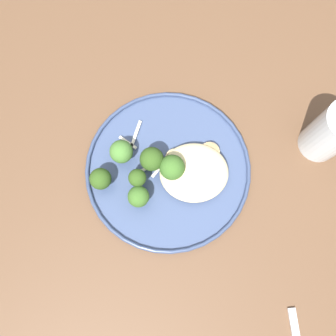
{
  "coord_description": "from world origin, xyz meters",
  "views": [
    {
      "loc": [
        -0.05,
        -0.16,
        1.36
      ],
      "look_at": [
        -0.04,
        -0.01,
        0.76
      ],
      "focal_mm": 38.23,
      "sensor_mm": 36.0,
      "label": 1
    }
  ],
  "objects_px": {
    "broccoli_floret_split_head": "(121,152)",
    "dinner_plate": "(168,170)",
    "seared_scallop_left_edge": "(187,167)",
    "broccoli_floret_rear_charred": "(139,197)",
    "broccoli_floret_small_sprig": "(101,179)",
    "seared_scallop_tiny_bay": "(209,152)",
    "water_glass": "(330,134)",
    "seared_scallop_center_golden": "(175,160)",
    "broccoli_floret_tall_stalk": "(172,168)",
    "broccoli_floret_front_edge": "(137,178)",
    "broccoli_floret_beside_noodles": "(152,159)",
    "seared_scallop_large_seared": "(189,184)"
  },
  "relations": [
    {
      "from": "broccoli_floret_rear_charred",
      "to": "broccoli_floret_small_sprig",
      "type": "relative_size",
      "value": 1.02
    },
    {
      "from": "broccoli_floret_front_edge",
      "to": "broccoli_floret_split_head",
      "type": "relative_size",
      "value": 1.02
    },
    {
      "from": "broccoli_floret_front_edge",
      "to": "broccoli_floret_rear_charred",
      "type": "xyz_separation_m",
      "value": [
        0.0,
        -0.03,
        -0.01
      ]
    },
    {
      "from": "seared_scallop_large_seared",
      "to": "broccoli_floret_tall_stalk",
      "type": "distance_m",
      "value": 0.05
    },
    {
      "from": "dinner_plate",
      "to": "broccoli_floret_tall_stalk",
      "type": "height_order",
      "value": "broccoli_floret_tall_stalk"
    },
    {
      "from": "dinner_plate",
      "to": "broccoli_floret_split_head",
      "type": "height_order",
      "value": "broccoli_floret_split_head"
    },
    {
      "from": "water_glass",
      "to": "broccoli_floret_tall_stalk",
      "type": "bearing_deg",
      "value": -170.14
    },
    {
      "from": "broccoli_floret_small_sprig",
      "to": "broccoli_floret_rear_charred",
      "type": "bearing_deg",
      "value": -27.38
    },
    {
      "from": "broccoli_floret_tall_stalk",
      "to": "broccoli_floret_beside_noodles",
      "type": "xyz_separation_m",
      "value": [
        -0.03,
        0.01,
        0.0
      ]
    },
    {
      "from": "broccoli_floret_tall_stalk",
      "to": "seared_scallop_tiny_bay",
      "type": "bearing_deg",
      "value": 25.43
    },
    {
      "from": "broccoli_floret_split_head",
      "to": "broccoli_floret_beside_noodles",
      "type": "bearing_deg",
      "value": -18.73
    },
    {
      "from": "seared_scallop_center_golden",
      "to": "broccoli_floret_tall_stalk",
      "type": "bearing_deg",
      "value": -107.64
    },
    {
      "from": "broccoli_floret_front_edge",
      "to": "broccoli_floret_small_sprig",
      "type": "xyz_separation_m",
      "value": [
        -0.06,
        0.0,
        -0.01
      ]
    },
    {
      "from": "seared_scallop_left_edge",
      "to": "broccoli_floret_front_edge",
      "type": "distance_m",
      "value": 0.09
    },
    {
      "from": "seared_scallop_large_seared",
      "to": "broccoli_floret_tall_stalk",
      "type": "xyz_separation_m",
      "value": [
        -0.03,
        0.02,
        0.03
      ]
    },
    {
      "from": "broccoli_floret_tall_stalk",
      "to": "seared_scallop_center_golden",
      "type": "bearing_deg",
      "value": 72.36
    },
    {
      "from": "dinner_plate",
      "to": "broccoli_floret_front_edge",
      "type": "bearing_deg",
      "value": -157.32
    },
    {
      "from": "broccoli_floret_front_edge",
      "to": "broccoli_floret_small_sprig",
      "type": "relative_size",
      "value": 1.11
    },
    {
      "from": "broccoli_floret_split_head",
      "to": "dinner_plate",
      "type": "bearing_deg",
      "value": -18.47
    },
    {
      "from": "seared_scallop_tiny_bay",
      "to": "water_glass",
      "type": "height_order",
      "value": "water_glass"
    },
    {
      "from": "seared_scallop_left_edge",
      "to": "seared_scallop_tiny_bay",
      "type": "bearing_deg",
      "value": 32.81
    },
    {
      "from": "seared_scallop_left_edge",
      "to": "broccoli_floret_small_sprig",
      "type": "bearing_deg",
      "value": -172.82
    },
    {
      "from": "seared_scallop_large_seared",
      "to": "broccoli_floret_beside_noodles",
      "type": "height_order",
      "value": "broccoli_floret_beside_noodles"
    },
    {
      "from": "seared_scallop_left_edge",
      "to": "seared_scallop_large_seared",
      "type": "bearing_deg",
      "value": -86.52
    },
    {
      "from": "seared_scallop_left_edge",
      "to": "dinner_plate",
      "type": "bearing_deg",
      "value": 179.05
    },
    {
      "from": "seared_scallop_tiny_bay",
      "to": "broccoli_floret_split_head",
      "type": "relative_size",
      "value": 0.66
    },
    {
      "from": "seared_scallop_large_seared",
      "to": "broccoli_floret_split_head",
      "type": "xyz_separation_m",
      "value": [
        -0.11,
        0.06,
        0.02
      ]
    },
    {
      "from": "seared_scallop_center_golden",
      "to": "broccoli_floret_small_sprig",
      "type": "bearing_deg",
      "value": -165.64
    },
    {
      "from": "broccoli_floret_front_edge",
      "to": "water_glass",
      "type": "xyz_separation_m",
      "value": [
        0.32,
        0.06,
        0.01
      ]
    },
    {
      "from": "dinner_plate",
      "to": "broccoli_floret_rear_charred",
      "type": "height_order",
      "value": "broccoli_floret_rear_charred"
    },
    {
      "from": "seared_scallop_left_edge",
      "to": "broccoli_floret_small_sprig",
      "type": "relative_size",
      "value": 0.73
    },
    {
      "from": "seared_scallop_tiny_bay",
      "to": "water_glass",
      "type": "bearing_deg",
      "value": 4.14
    },
    {
      "from": "dinner_plate",
      "to": "broccoli_floret_tall_stalk",
      "type": "distance_m",
      "value": 0.04
    },
    {
      "from": "broccoli_floret_beside_noodles",
      "to": "seared_scallop_large_seared",
      "type": "bearing_deg",
      "value": -32.44
    },
    {
      "from": "water_glass",
      "to": "dinner_plate",
      "type": "bearing_deg",
      "value": -171.67
    },
    {
      "from": "seared_scallop_large_seared",
      "to": "seared_scallop_tiny_bay",
      "type": "relative_size",
      "value": 0.76
    },
    {
      "from": "broccoli_floret_beside_noodles",
      "to": "broccoli_floret_rear_charred",
      "type": "xyz_separation_m",
      "value": [
        -0.02,
        -0.06,
        -0.01
      ]
    },
    {
      "from": "broccoli_floret_split_head",
      "to": "seared_scallop_large_seared",
      "type": "bearing_deg",
      "value": -26.6
    },
    {
      "from": "broccoli_floret_beside_noodles",
      "to": "seared_scallop_tiny_bay",
      "type": "bearing_deg",
      "value": 9.61
    },
    {
      "from": "seared_scallop_center_golden",
      "to": "broccoli_floret_small_sprig",
      "type": "height_order",
      "value": "broccoli_floret_small_sprig"
    },
    {
      "from": "seared_scallop_center_golden",
      "to": "broccoli_floret_rear_charred",
      "type": "xyz_separation_m",
      "value": [
        -0.06,
        -0.06,
        0.02
      ]
    },
    {
      "from": "seared_scallop_center_golden",
      "to": "broccoli_floret_rear_charred",
      "type": "distance_m",
      "value": 0.09
    },
    {
      "from": "seared_scallop_tiny_bay",
      "to": "dinner_plate",
      "type": "bearing_deg",
      "value": -160.86
    },
    {
      "from": "seared_scallop_large_seared",
      "to": "broccoli_floret_split_head",
      "type": "distance_m",
      "value": 0.13
    },
    {
      "from": "seared_scallop_center_golden",
      "to": "broccoli_floret_small_sprig",
      "type": "distance_m",
      "value": 0.13
    },
    {
      "from": "seared_scallop_tiny_bay",
      "to": "broccoli_floret_front_edge",
      "type": "height_order",
      "value": "broccoli_floret_front_edge"
    },
    {
      "from": "broccoli_floret_tall_stalk",
      "to": "broccoli_floret_beside_noodles",
      "type": "relative_size",
      "value": 0.98
    },
    {
      "from": "seared_scallop_center_golden",
      "to": "water_glass",
      "type": "distance_m",
      "value": 0.26
    },
    {
      "from": "seared_scallop_center_golden",
      "to": "broccoli_floret_beside_noodles",
      "type": "height_order",
      "value": "broccoli_floret_beside_noodles"
    },
    {
      "from": "water_glass",
      "to": "broccoli_floret_beside_noodles",
      "type": "bearing_deg",
      "value": -174.02
    }
  ]
}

